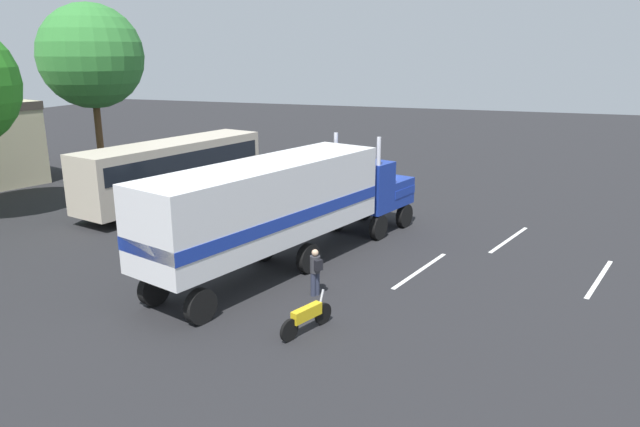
{
  "coord_description": "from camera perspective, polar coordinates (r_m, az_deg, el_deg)",
  "views": [
    {
      "loc": [
        -25.06,
        -6.77,
        7.92
      ],
      "look_at": [
        -3.73,
        0.8,
        1.6
      ],
      "focal_mm": 32.64,
      "sensor_mm": 36.0,
      "label": 1
    }
  ],
  "objects": [
    {
      "name": "ground_plane",
      "position": [
        27.14,
        4.22,
        -1.41
      ],
      "size": [
        120.0,
        120.0,
        0.0
      ],
      "primitive_type": "plane",
      "color": "#232326"
    },
    {
      "name": "tree_center",
      "position": [
        40.74,
        -21.52,
        14.14
      ],
      "size": [
        6.54,
        6.54,
        10.91
      ],
      "color": "brown",
      "rests_on": "ground_plane"
    },
    {
      "name": "lane_stripe_near",
      "position": [
        22.22,
        9.82,
        -5.5
      ],
      "size": [
        4.28,
        1.33,
        0.01
      ],
      "primitive_type": "cube",
      "rotation": [
        0.0,
        0.0,
        -0.27
      ],
      "color": "silver",
      "rests_on": "ground_plane"
    },
    {
      "name": "parked_bus",
      "position": [
        31.56,
        -14.2,
        4.43
      ],
      "size": [
        11.29,
        5.14,
        3.4
      ],
      "color": "#BFB29E",
      "rests_on": "ground_plane"
    },
    {
      "name": "semi_truck",
      "position": [
        21.7,
        -3.29,
        1.18
      ],
      "size": [
        14.24,
        6.7,
        4.5
      ],
      "color": "#193399",
      "rests_on": "ground_plane"
    },
    {
      "name": "motorcycle",
      "position": [
        17.15,
        -1.3,
        -10.09
      ],
      "size": [
        1.99,
        0.88,
        1.12
      ],
      "color": "black",
      "rests_on": "ground_plane"
    },
    {
      "name": "lane_stripe_mid",
      "position": [
        26.69,
        18.05,
        -2.44
      ],
      "size": [
        4.24,
        1.5,
        0.01
      ],
      "primitive_type": "cube",
      "rotation": [
        0.0,
        0.0,
        -0.31
      ],
      "color": "silver",
      "rests_on": "ground_plane"
    },
    {
      "name": "person_bystander",
      "position": [
        19.42,
        -0.45,
        -5.61
      ],
      "size": [
        0.44,
        0.47,
        1.63
      ],
      "color": "#2D3347",
      "rests_on": "ground_plane"
    },
    {
      "name": "lane_stripe_far",
      "position": [
        23.43,
        25.71,
        -5.76
      ],
      "size": [
        4.28,
        1.35,
        0.01
      ],
      "primitive_type": "cube",
      "rotation": [
        0.0,
        0.0,
        -0.27
      ],
      "color": "silver",
      "rests_on": "ground_plane"
    }
  ]
}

